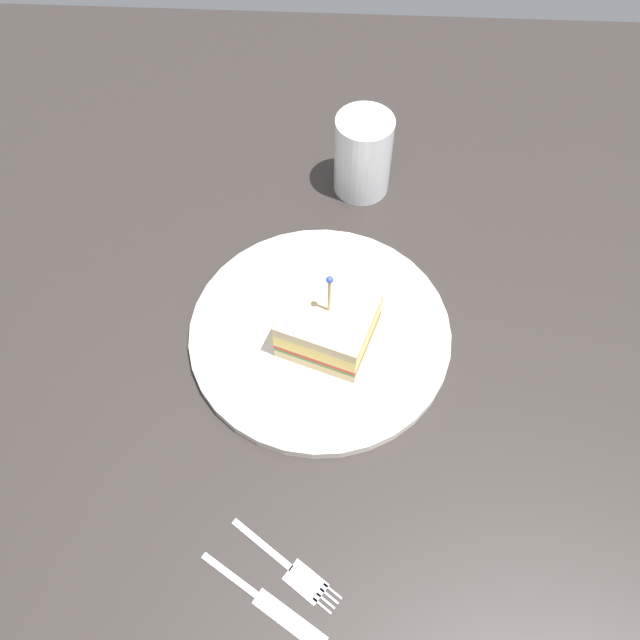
% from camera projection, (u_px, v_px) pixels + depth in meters
% --- Properties ---
extents(ground_plane, '(1.18, 1.18, 0.02)m').
position_uv_depth(ground_plane, '(320.00, 341.00, 0.72)').
color(ground_plane, '#2D2826').
extents(plate, '(0.28, 0.28, 0.01)m').
position_uv_depth(plate, '(320.00, 333.00, 0.71)').
color(plate, silver).
rests_on(plate, ground_plane).
extents(sandwich_half_center, '(0.11, 0.11, 0.11)m').
position_uv_depth(sandwich_half_center, '(329.00, 324.00, 0.68)').
color(sandwich_half_center, beige).
rests_on(sandwich_half_center, plate).
extents(drink_glass, '(0.07, 0.07, 0.10)m').
position_uv_depth(drink_glass, '(363.00, 158.00, 0.80)').
color(drink_glass, '#B74C33').
rests_on(drink_glass, ground_plane).
extents(fork, '(0.08, 0.10, 0.00)m').
position_uv_depth(fork, '(295.00, 572.00, 0.58)').
color(fork, silver).
rests_on(fork, ground_plane).
extents(knife, '(0.08, 0.12, 0.00)m').
position_uv_depth(knife, '(269.00, 604.00, 0.57)').
color(knife, silver).
rests_on(knife, ground_plane).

